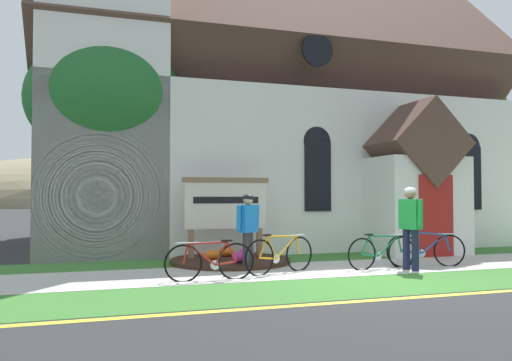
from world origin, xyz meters
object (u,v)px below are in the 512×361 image
object	(u,v)px
bicycle_red	(210,261)
bicycle_silver	(426,249)
cyclist_in_white_jersey	(248,226)
bicycle_blue	(382,252)
church_sign	(226,206)
cyclist_in_blue_jersey	(411,221)
yard_deciduous_tree	(106,101)
roadside_conifer	(493,132)
bicycle_yellow	(280,254)

from	to	relation	value
bicycle_red	bicycle_silver	bearing A→B (deg)	4.64
bicycle_red	cyclist_in_white_jersey	size ratio (longest dim) A/B	1.06
bicycle_blue	church_sign	bearing A→B (deg)	140.70
cyclist_in_blue_jersey	yard_deciduous_tree	size ratio (longest dim) A/B	0.30
church_sign	bicycle_silver	world-z (taller)	church_sign
cyclist_in_blue_jersey	roadside_conifer	size ratio (longest dim) A/B	0.28
bicycle_yellow	bicycle_blue	bearing A→B (deg)	-2.48
bicycle_blue	cyclist_in_white_jersey	bearing A→B (deg)	165.79
bicycle_blue	cyclist_in_blue_jersey	size ratio (longest dim) A/B	0.99
yard_deciduous_tree	cyclist_in_white_jersey	bearing A→B (deg)	-54.49
bicycle_yellow	yard_deciduous_tree	bearing A→B (deg)	126.00
bicycle_silver	cyclist_in_blue_jersey	xyz separation A→B (m)	(-0.68, -0.43, 0.66)
bicycle_yellow	bicycle_silver	world-z (taller)	bicycle_silver
bicycle_red	cyclist_in_blue_jersey	distance (m)	4.31
roadside_conifer	yard_deciduous_tree	size ratio (longest dim) A/B	1.07
bicycle_blue	roadside_conifer	size ratio (longest dim) A/B	0.28
church_sign	bicycle_silver	size ratio (longest dim) A/B	1.22
church_sign	cyclist_in_blue_jersey	distance (m)	4.28
bicycle_yellow	roadside_conifer	size ratio (longest dim) A/B	0.27
church_sign	cyclist_in_blue_jersey	world-z (taller)	church_sign
church_sign	bicycle_yellow	size ratio (longest dim) A/B	1.26
bicycle_yellow	bicycle_silver	distance (m)	3.41
bicycle_yellow	bicycle_red	bearing A→B (deg)	-163.16
cyclist_in_blue_jersey	bicycle_red	bearing A→B (deg)	179.56
yard_deciduous_tree	bicycle_red	bearing A→B (deg)	-70.39
cyclist_in_blue_jersey	cyclist_in_white_jersey	bearing A→B (deg)	161.21
bicycle_red	yard_deciduous_tree	bearing A→B (deg)	109.61
cyclist_in_white_jersey	cyclist_in_blue_jersey	xyz separation A→B (m)	(3.22, -1.10, 0.11)
yard_deciduous_tree	bicycle_blue	bearing A→B (deg)	-39.80
bicycle_silver	yard_deciduous_tree	world-z (taller)	yard_deciduous_tree
roadside_conifer	bicycle_yellow	bearing A→B (deg)	-152.22
bicycle_yellow	cyclist_in_white_jersey	distance (m)	0.95
cyclist_in_white_jersey	church_sign	bearing A→B (deg)	92.55
roadside_conifer	yard_deciduous_tree	distance (m)	13.74
church_sign	bicycle_red	size ratio (longest dim) A/B	1.26
church_sign	roadside_conifer	xyz separation A→B (m)	(10.96, 3.25, 2.62)
cyclist_in_blue_jersey	roadside_conifer	world-z (taller)	roadside_conifer
bicycle_silver	cyclist_in_white_jersey	size ratio (longest dim) A/B	1.09
bicycle_yellow	cyclist_in_white_jersey	size ratio (longest dim) A/B	1.06
roadside_conifer	bicycle_silver	bearing A→B (deg)	-141.61
bicycle_yellow	bicycle_silver	size ratio (longest dim) A/B	0.97
bicycle_red	roadside_conifer	size ratio (longest dim) A/B	0.27
roadside_conifer	bicycle_blue	bearing A→B (deg)	-145.52
bicycle_red	roadside_conifer	world-z (taller)	roadside_conifer
bicycle_yellow	yard_deciduous_tree	xyz separation A→B (m)	(-3.32, 4.56, 3.75)
bicycle_red	roadside_conifer	bearing A→B (deg)	26.48
bicycle_silver	yard_deciduous_tree	size ratio (longest dim) A/B	0.30
cyclist_in_white_jersey	roadside_conifer	distance (m)	12.30
bicycle_blue	bicycle_silver	xyz separation A→B (m)	(1.13, 0.04, 0.01)
church_sign	bicycle_yellow	distance (m)	2.48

